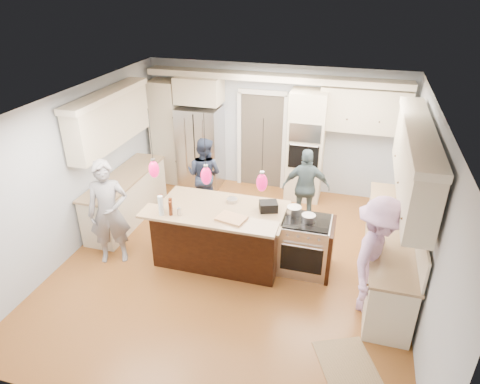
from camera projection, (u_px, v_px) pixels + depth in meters
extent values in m
plane|color=brown|center=(234.00, 262.00, 7.18)|extent=(6.00, 6.00, 0.00)
cube|color=#B2BCC6|center=(274.00, 129.00, 9.12)|extent=(5.50, 0.04, 2.70)
cube|color=#B2BCC6|center=(143.00, 331.00, 3.99)|extent=(5.50, 0.04, 2.70)
cube|color=#B2BCC6|center=(78.00, 170.00, 7.22)|extent=(0.04, 6.00, 2.70)
cube|color=#B2BCC6|center=(425.00, 215.00, 5.89)|extent=(0.04, 6.00, 2.70)
cube|color=white|center=(233.00, 104.00, 5.94)|extent=(5.50, 6.00, 0.04)
cube|color=#B7B7BC|center=(201.00, 147.00, 9.39)|extent=(0.90, 0.70, 1.80)
cube|color=beige|center=(306.00, 146.00, 8.75)|extent=(0.72, 0.64, 2.30)
cube|color=black|center=(305.00, 133.00, 8.29)|extent=(0.60, 0.02, 0.35)
cube|color=black|center=(303.00, 157.00, 8.52)|extent=(0.60, 0.02, 0.50)
cylinder|color=#B7B7BC|center=(304.00, 146.00, 8.37)|extent=(0.55, 0.02, 0.02)
cube|color=beige|center=(167.00, 132.00, 9.52)|extent=(0.60, 0.58, 2.30)
cube|color=beige|center=(199.00, 90.00, 8.87)|extent=(0.95, 0.58, 0.55)
cube|color=beige|center=(364.00, 110.00, 8.26)|extent=(1.70, 0.35, 0.85)
cube|color=beige|center=(274.00, 77.00, 8.43)|extent=(5.30, 0.38, 0.12)
cube|color=#4C443A|center=(262.00, 141.00, 9.31)|extent=(0.90, 0.06, 2.10)
cube|color=white|center=(263.00, 92.00, 8.78)|extent=(1.04, 0.06, 0.10)
cube|color=beige|center=(387.00, 253.00, 6.65)|extent=(0.60, 3.00, 0.88)
cube|color=tan|center=(392.00, 228.00, 6.44)|extent=(0.64, 3.05, 0.04)
cube|color=beige|center=(414.00, 163.00, 5.91)|extent=(0.35, 3.00, 0.85)
cube|color=beige|center=(420.00, 130.00, 5.70)|extent=(0.37, 3.10, 0.10)
cube|color=beige|center=(127.00, 199.00, 8.24)|extent=(0.60, 2.20, 0.88)
cube|color=tan|center=(124.00, 177.00, 8.03)|extent=(0.64, 2.25, 0.04)
cube|color=beige|center=(110.00, 121.00, 7.56)|extent=(0.35, 2.20, 0.85)
cube|color=beige|center=(107.00, 94.00, 7.34)|extent=(0.37, 2.30, 0.10)
cube|color=black|center=(222.00, 233.00, 7.16)|extent=(2.00, 1.00, 0.88)
cube|color=tan|center=(222.00, 209.00, 6.95)|extent=(2.10, 1.10, 0.04)
cube|color=black|center=(211.00, 246.00, 6.64)|extent=(2.00, 0.12, 1.08)
cube|color=tan|center=(207.00, 220.00, 6.26)|extent=(2.10, 0.42, 0.04)
cube|color=black|center=(268.00, 206.00, 6.84)|extent=(0.34, 0.31, 0.15)
cube|color=#B7B7BC|center=(305.00, 245.00, 6.83)|extent=(0.76, 0.66, 0.90)
cube|color=black|center=(301.00, 260.00, 6.56)|extent=(0.65, 0.01, 0.45)
cube|color=black|center=(307.00, 221.00, 6.61)|extent=(0.72, 0.59, 0.02)
cube|color=black|center=(330.00, 250.00, 6.73)|extent=(0.06, 0.71, 0.88)
cylinder|color=black|center=(150.00, 135.00, 5.93)|extent=(0.01, 0.01, 0.75)
ellipsoid|color=#C80B4A|center=(154.00, 169.00, 6.17)|extent=(0.15, 0.15, 0.26)
cylinder|color=black|center=(205.00, 140.00, 5.73)|extent=(0.01, 0.01, 0.75)
ellipsoid|color=#C80B4A|center=(206.00, 176.00, 5.97)|extent=(0.15, 0.15, 0.26)
cylinder|color=black|center=(263.00, 146.00, 5.54)|extent=(0.01, 0.01, 0.75)
ellipsoid|color=#C80B4A|center=(262.00, 183.00, 5.78)|extent=(0.15, 0.15, 0.26)
imported|color=gray|center=(109.00, 213.00, 6.86)|extent=(0.77, 0.66, 1.79)
imported|color=#27314C|center=(204.00, 175.00, 8.46)|extent=(0.81, 0.67, 1.52)
imported|color=#475D64|center=(306.00, 187.00, 7.97)|extent=(0.93, 0.50, 1.51)
imported|color=#C497CC|center=(377.00, 257.00, 5.79)|extent=(1.00, 1.31, 1.79)
cube|color=#9A7B54|center=(349.00, 369.00, 5.24)|extent=(0.99, 1.15, 0.01)
cylinder|color=silver|center=(161.00, 206.00, 6.28)|extent=(0.07, 0.07, 0.32)
cylinder|color=#481D0C|center=(170.00, 208.00, 6.30)|extent=(0.07, 0.07, 0.22)
cylinder|color=#481D0C|center=(161.00, 203.00, 6.39)|extent=(0.09, 0.09, 0.27)
cylinder|color=#481D0C|center=(171.00, 205.00, 6.39)|extent=(0.07, 0.07, 0.22)
cylinder|color=#B7B7BC|center=(179.00, 212.00, 6.32)|extent=(0.08, 0.08, 0.12)
cube|color=tan|center=(231.00, 218.00, 6.23)|extent=(0.47, 0.38, 0.03)
cylinder|color=#B7B7BC|center=(294.00, 211.00, 6.74)|extent=(0.23, 0.23, 0.13)
cylinder|color=#B7B7BC|center=(308.00, 218.00, 6.56)|extent=(0.21, 0.21, 0.11)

